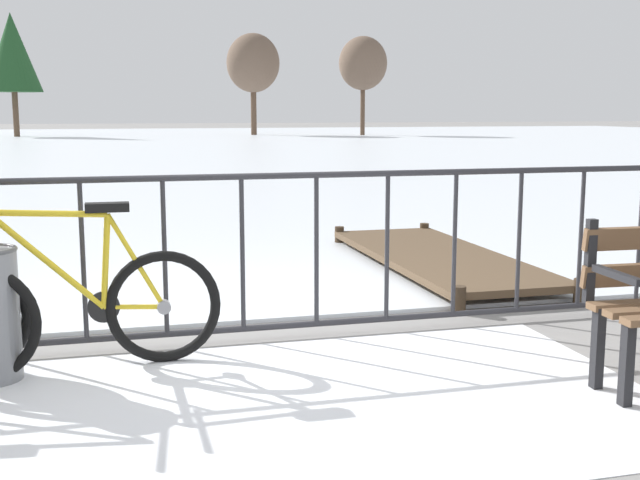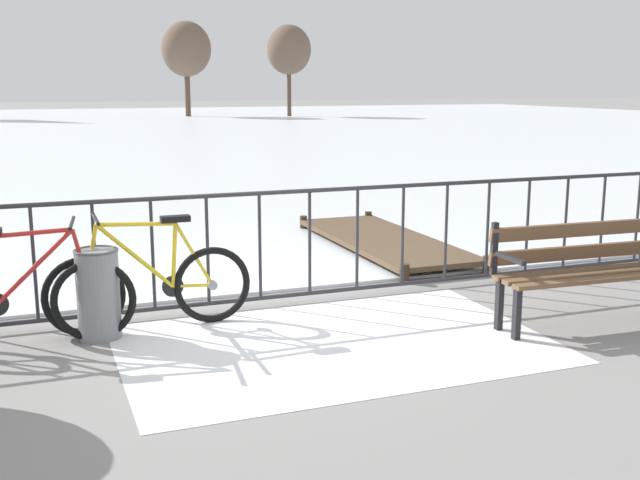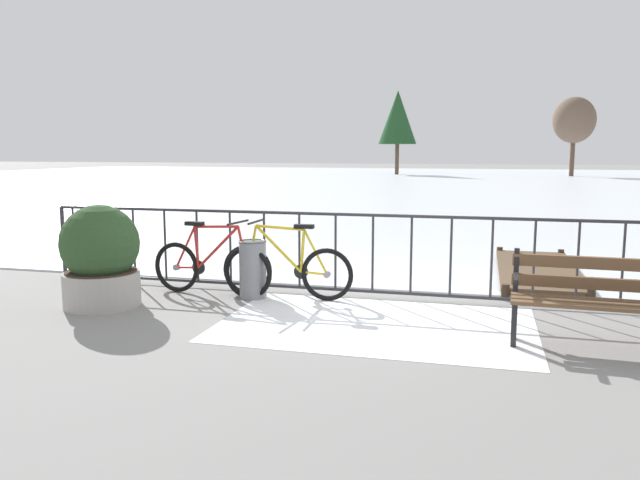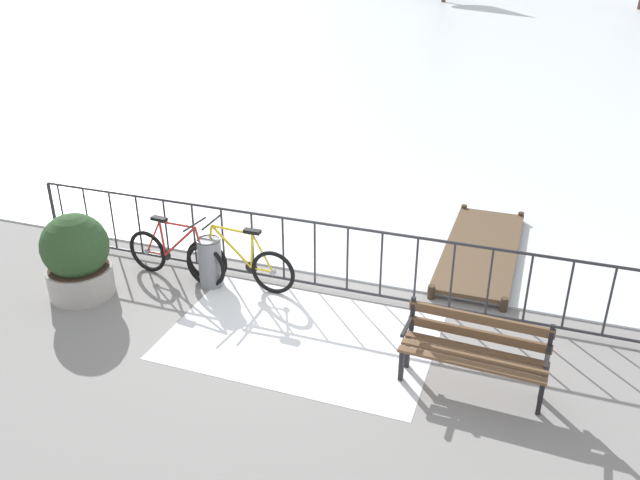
{
  "view_description": "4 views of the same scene",
  "coord_description": "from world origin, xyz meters",
  "px_view_note": "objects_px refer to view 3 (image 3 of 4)",
  "views": [
    {
      "loc": [
        -0.81,
        -4.94,
        1.46
      ],
      "look_at": [
        0.61,
        0.39,
        0.57
      ],
      "focal_mm": 45.36,
      "sensor_mm": 36.0,
      "label": 1
    },
    {
      "loc": [
        -1.91,
        -6.55,
        2.02
      ],
      "look_at": [
        0.66,
        0.2,
        0.54
      ],
      "focal_mm": 43.25,
      "sensor_mm": 36.0,
      "label": 2
    },
    {
      "loc": [
        1.31,
        -7.59,
        1.85
      ],
      "look_at": [
        -0.47,
        -0.82,
        0.84
      ],
      "focal_mm": 34.86,
      "sensor_mm": 36.0,
      "label": 3
    },
    {
      "loc": [
        2.79,
        -7.57,
        4.69
      ],
      "look_at": [
        0.13,
        -0.14,
        0.87
      ],
      "focal_mm": 36.27,
      "sensor_mm": 36.0,
      "label": 4
    }
  ],
  "objects_px": {
    "bicycle_near_railing": "(287,269)",
    "park_bench": "(600,294)",
    "planter_with_shrub": "(100,257)",
    "trash_bin": "(253,269)",
    "bicycle_second": "(211,267)"
  },
  "relations": [
    {
      "from": "bicycle_second",
      "to": "trash_bin",
      "type": "xyz_separation_m",
      "value": [
        0.57,
        0.0,
        0.0
      ]
    },
    {
      "from": "bicycle_near_railing",
      "to": "planter_with_shrub",
      "type": "height_order",
      "value": "planter_with_shrub"
    },
    {
      "from": "park_bench",
      "to": "trash_bin",
      "type": "relative_size",
      "value": 2.21
    },
    {
      "from": "bicycle_near_railing",
      "to": "park_bench",
      "type": "relative_size",
      "value": 1.06
    },
    {
      "from": "bicycle_near_railing",
      "to": "trash_bin",
      "type": "distance_m",
      "value": 0.43
    },
    {
      "from": "bicycle_near_railing",
      "to": "trash_bin",
      "type": "relative_size",
      "value": 2.34
    },
    {
      "from": "bicycle_second",
      "to": "planter_with_shrub",
      "type": "xyz_separation_m",
      "value": [
        -1.03,
        -0.85,
        0.22
      ]
    },
    {
      "from": "park_bench",
      "to": "planter_with_shrub",
      "type": "distance_m",
      "value": 5.47
    },
    {
      "from": "bicycle_near_railing",
      "to": "trash_bin",
      "type": "height_order",
      "value": "bicycle_near_railing"
    },
    {
      "from": "trash_bin",
      "to": "park_bench",
      "type": "bearing_deg",
      "value": -15.0
    },
    {
      "from": "bicycle_near_railing",
      "to": "bicycle_second",
      "type": "distance_m",
      "value": 0.99
    },
    {
      "from": "planter_with_shrub",
      "to": "park_bench",
      "type": "bearing_deg",
      "value": -1.91
    },
    {
      "from": "bicycle_near_railing",
      "to": "trash_bin",
      "type": "xyz_separation_m",
      "value": [
        -0.42,
        -0.08,
        0.0
      ]
    },
    {
      "from": "bicycle_near_railing",
      "to": "planter_with_shrub",
      "type": "xyz_separation_m",
      "value": [
        -2.02,
        -0.94,
        0.22
      ]
    },
    {
      "from": "planter_with_shrub",
      "to": "trash_bin",
      "type": "relative_size",
      "value": 1.66
    }
  ]
}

